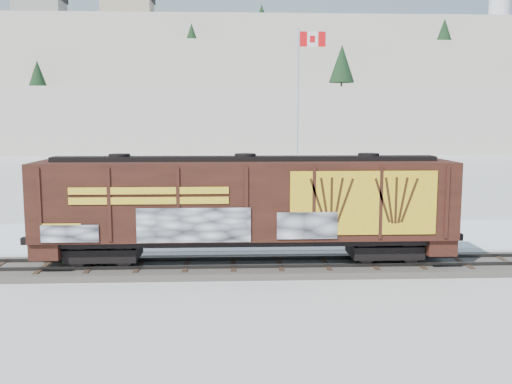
{
  "coord_description": "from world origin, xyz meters",
  "views": [
    {
      "loc": [
        -0.08,
        -24.01,
        6.51
      ],
      "look_at": [
        1.12,
        3.0,
        3.02
      ],
      "focal_mm": 40.0,
      "sensor_mm": 36.0,
      "label": 1
    }
  ],
  "objects_px": {
    "car_dark": "(375,223)",
    "hopper_railcar": "(245,203)",
    "car_white": "(167,225)",
    "flagpole": "(299,145)",
    "car_silver": "(210,224)"
  },
  "relations": [
    {
      "from": "car_white",
      "to": "car_dark",
      "type": "height_order",
      "value": "car_white"
    },
    {
      "from": "flagpole",
      "to": "car_dark",
      "type": "xyz_separation_m",
      "value": [
        3.28,
        -8.3,
        -3.92
      ]
    },
    {
      "from": "car_dark",
      "to": "hopper_railcar",
      "type": "bearing_deg",
      "value": 117.53
    },
    {
      "from": "car_white",
      "to": "car_silver",
      "type": "bearing_deg",
      "value": -58.58
    },
    {
      "from": "flagpole",
      "to": "car_white",
      "type": "bearing_deg",
      "value": -131.59
    },
    {
      "from": "hopper_railcar",
      "to": "car_white",
      "type": "height_order",
      "value": "hopper_railcar"
    },
    {
      "from": "flagpole",
      "to": "car_silver",
      "type": "relative_size",
      "value": 3.14
    },
    {
      "from": "car_silver",
      "to": "car_white",
      "type": "height_order",
      "value": "car_white"
    },
    {
      "from": "hopper_railcar",
      "to": "car_white",
      "type": "bearing_deg",
      "value": 124.09
    },
    {
      "from": "hopper_railcar",
      "to": "flagpole",
      "type": "xyz_separation_m",
      "value": [
        4.08,
        15.09,
        1.76
      ]
    },
    {
      "from": "hopper_railcar",
      "to": "car_dark",
      "type": "relative_size",
      "value": 3.41
    },
    {
      "from": "car_dark",
      "to": "car_silver",
      "type": "bearing_deg",
      "value": 72.93
    },
    {
      "from": "flagpole",
      "to": "car_silver",
      "type": "height_order",
      "value": "flagpole"
    },
    {
      "from": "hopper_railcar",
      "to": "car_white",
      "type": "relative_size",
      "value": 3.38
    },
    {
      "from": "car_silver",
      "to": "car_white",
      "type": "relative_size",
      "value": 0.77
    }
  ]
}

